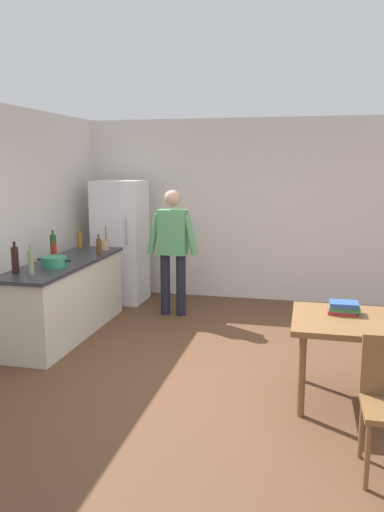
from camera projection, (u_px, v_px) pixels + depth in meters
The scene contains 15 objects.
ground_plane at pixel (218, 375), 4.95m from camera, with size 14.00×14.00×0.00m, color brown.
wall_back at pixel (254, 210), 7.58m from camera, with size 6.40×0.12×2.70m, color silver.
kitchen_counter at pixel (66, 298), 6.07m from camera, with size 0.64×2.20×0.90m.
refrigerator at pixel (121, 241), 7.50m from camera, with size 0.70×0.67×1.80m.
person at pixel (173, 244), 6.75m from camera, with size 0.70×0.22×1.70m.
dining_table at pixel (377, 329), 4.23m from camera, with size 1.40×0.90×0.75m.
cooking_pot at pixel (54, 262), 5.63m from camera, with size 0.40×0.28×0.12m.
utensil_jar at pixel (105, 244), 6.75m from camera, with size 0.11×0.11×0.32m.
bottle_wine_dark at pixel (15, 260), 5.30m from camera, with size 0.08×0.08×0.34m.
bottle_wine_green at pixel (53, 246), 6.21m from camera, with size 0.08×0.08×0.34m.
bottle_oil_amber at pixel (80, 240), 6.91m from camera, with size 0.06×0.06×0.28m.
bottle_beer_brown at pixel (99, 246), 6.40m from camera, with size 0.06×0.06×0.26m.
bottle_vinegar_tall at pixel (31, 262), 5.21m from camera, with size 0.06×0.06×0.32m.
bottle_sauce_red at pixel (54, 253), 5.99m from camera, with size 0.06×0.06×0.24m.
book_stack at pixel (343, 308), 4.40m from camera, with size 0.27×0.19×0.11m.
Camera 1 is at (0.79, -4.59, 2.04)m, focal length 35.43 mm.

